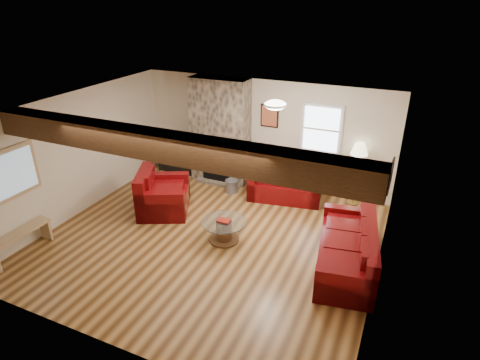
# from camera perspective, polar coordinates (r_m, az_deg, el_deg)

# --- Properties ---
(room) EXTENTS (8.00, 8.00, 8.00)m
(room) POSITION_cam_1_polar(r_m,az_deg,el_deg) (7.08, -4.65, 0.06)
(room) COLOR #533316
(room) RESTS_ON ground
(floor) EXTENTS (6.00, 6.00, 0.00)m
(floor) POSITION_cam_1_polar(r_m,az_deg,el_deg) (7.69, -4.32, -8.39)
(floor) COLOR #533316
(floor) RESTS_ON ground
(oak_beam) EXTENTS (6.00, 0.36, 0.38)m
(oak_beam) POSITION_cam_1_polar(r_m,az_deg,el_deg) (5.69, -10.99, 4.81)
(oak_beam) COLOR #321B0F
(oak_beam) RESTS_ON room
(chimney_breast) EXTENTS (1.40, 0.67, 2.50)m
(chimney_breast) POSITION_cam_1_polar(r_m,az_deg,el_deg) (9.57, -2.86, 6.76)
(chimney_breast) COLOR #352F29
(chimney_breast) RESTS_ON floor
(back_window) EXTENTS (0.90, 0.08, 1.10)m
(back_window) POSITION_cam_1_polar(r_m,az_deg,el_deg) (8.91, 11.49, 7.11)
(back_window) COLOR silver
(back_window) RESTS_ON room
(hatch_window) EXTENTS (0.08, 1.00, 0.90)m
(hatch_window) POSITION_cam_1_polar(r_m,az_deg,el_deg) (7.85, -29.69, 0.86)
(hatch_window) COLOR tan
(hatch_window) RESTS_ON room
(ceiling_dome) EXTENTS (0.40, 0.40, 0.18)m
(ceiling_dome) POSITION_cam_1_polar(r_m,az_deg,el_deg) (7.10, 5.05, 10.37)
(ceiling_dome) COLOR white
(ceiling_dome) RESTS_ON room
(artwork_back) EXTENTS (0.42, 0.06, 0.52)m
(artwork_back) POSITION_cam_1_polar(r_m,az_deg,el_deg) (9.19, 4.21, 9.06)
(artwork_back) COLOR black
(artwork_back) RESTS_ON room
(artwork_right) EXTENTS (0.06, 0.55, 0.42)m
(artwork_right) POSITION_cam_1_polar(r_m,az_deg,el_deg) (6.41, 20.57, 0.56)
(artwork_right) COLOR black
(artwork_right) RESTS_ON room
(sofa_three) EXTENTS (1.22, 2.24, 0.82)m
(sofa_three) POSITION_cam_1_polar(r_m,az_deg,el_deg) (7.01, 14.93, -8.98)
(sofa_three) COLOR #450409
(sofa_three) RESTS_ON floor
(loveseat) EXTENTS (1.72, 1.17, 0.84)m
(loveseat) POSITION_cam_1_polar(r_m,az_deg,el_deg) (9.03, 6.53, -0.02)
(loveseat) COLOR #450409
(loveseat) RESTS_ON floor
(armchair_red) EXTENTS (1.37, 1.44, 0.91)m
(armchair_red) POSITION_cam_1_polar(r_m,az_deg,el_deg) (8.55, -10.86, -1.60)
(armchair_red) COLOR #450409
(armchair_red) RESTS_ON floor
(coffee_table) EXTENTS (0.84, 0.84, 0.44)m
(coffee_table) POSITION_cam_1_polar(r_m,az_deg,el_deg) (7.54, -2.29, -7.24)
(coffee_table) COLOR #4A2C17
(coffee_table) RESTS_ON floor
(tv_cabinet) EXTENTS (0.98, 0.39, 0.49)m
(tv_cabinet) POSITION_cam_1_polar(r_m,az_deg,el_deg) (10.54, -8.75, 2.61)
(tv_cabinet) COLOR black
(tv_cabinet) RESTS_ON floor
(television) EXTENTS (0.82, 0.11, 0.47)m
(television) POSITION_cam_1_polar(r_m,az_deg,el_deg) (10.36, -8.92, 5.07)
(television) COLOR black
(television) RESTS_ON tv_cabinet
(floor_lamp) EXTENTS (0.36, 0.36, 1.42)m
(floor_lamp) POSITION_cam_1_polar(r_m,az_deg,el_deg) (8.74, 16.60, 3.81)
(floor_lamp) COLOR #A58B45
(floor_lamp) RESTS_ON floor
(pine_bench) EXTENTS (0.27, 1.17, 0.44)m
(pine_bench) POSITION_cam_1_polar(r_m,az_deg,el_deg) (8.15, -28.68, -7.90)
(pine_bench) COLOR tan
(pine_bench) RESTS_ON floor
(coal_bucket) EXTENTS (0.32, 0.32, 0.30)m
(coal_bucket) POSITION_cam_1_polar(r_m,az_deg,el_deg) (9.34, -1.20, -0.81)
(coal_bucket) COLOR slate
(coal_bucket) RESTS_ON floor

